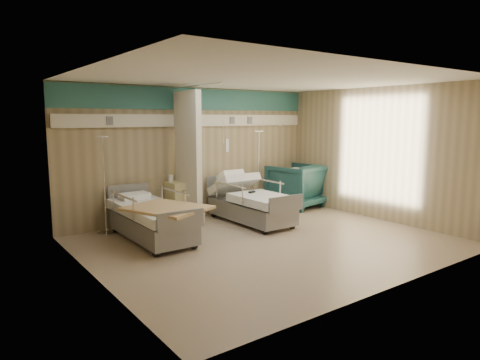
% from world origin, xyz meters
% --- Properties ---
extents(ground, '(6.00, 5.00, 0.00)m').
position_xyz_m(ground, '(0.00, 0.00, 0.00)').
color(ground, gray).
rests_on(ground, ground).
extents(room_walls, '(6.04, 5.04, 2.82)m').
position_xyz_m(room_walls, '(-0.03, 0.25, 1.86)').
color(room_walls, tan).
rests_on(room_walls, ground).
extents(bed_right, '(1.00, 2.16, 0.63)m').
position_xyz_m(bed_right, '(0.60, 1.30, 0.32)').
color(bed_right, white).
rests_on(bed_right, ground).
extents(bed_left, '(1.00, 2.16, 0.63)m').
position_xyz_m(bed_left, '(-1.60, 1.30, 0.32)').
color(bed_left, white).
rests_on(bed_left, ground).
extents(bedside_cabinet, '(0.50, 0.48, 0.85)m').
position_xyz_m(bedside_cabinet, '(-0.55, 2.20, 0.42)').
color(bedside_cabinet, '#DBD189').
rests_on(bedside_cabinet, ground).
extents(visitor_armchair, '(1.31, 1.34, 1.05)m').
position_xyz_m(visitor_armchair, '(2.45, 1.90, 0.53)').
color(visitor_armchair, '#1D4949').
rests_on(visitor_armchair, ground).
extents(waffle_blanket, '(0.69, 0.65, 0.06)m').
position_xyz_m(waffle_blanket, '(2.47, 1.86, 1.09)').
color(waffle_blanket, silver).
rests_on(waffle_blanket, visitor_armchair).
extents(iv_stand_right, '(0.33, 0.33, 1.87)m').
position_xyz_m(iv_stand_right, '(1.37, 2.02, 0.38)').
color(iv_stand_right, silver).
rests_on(iv_stand_right, ground).
extents(iv_stand_left, '(0.33, 0.33, 1.83)m').
position_xyz_m(iv_stand_left, '(-2.11, 2.22, 0.37)').
color(iv_stand_left, silver).
rests_on(iv_stand_left, ground).
extents(call_remote, '(0.18, 0.12, 0.04)m').
position_xyz_m(call_remote, '(0.61, 1.27, 0.65)').
color(call_remote, black).
rests_on(call_remote, bed_right).
extents(tan_blanket, '(1.43, 1.58, 0.04)m').
position_xyz_m(tan_blanket, '(-1.53, 0.84, 0.65)').
color(tan_blanket, tan).
rests_on(tan_blanket, bed_left).
extents(toiletry_bag, '(0.26, 0.20, 0.12)m').
position_xyz_m(toiletry_bag, '(-0.42, 2.22, 0.91)').
color(toiletry_bag, black).
rests_on(toiletry_bag, bedside_cabinet).
extents(white_cup, '(0.11, 0.11, 0.14)m').
position_xyz_m(white_cup, '(-0.72, 2.29, 0.92)').
color(white_cup, white).
rests_on(white_cup, bedside_cabinet).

